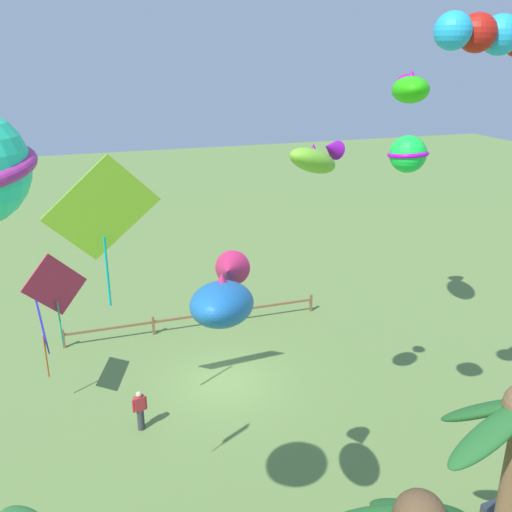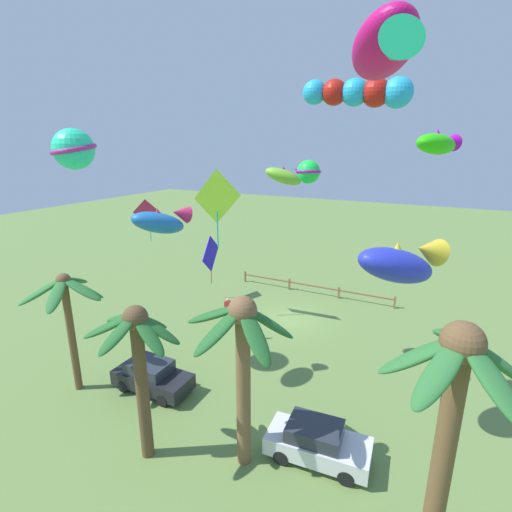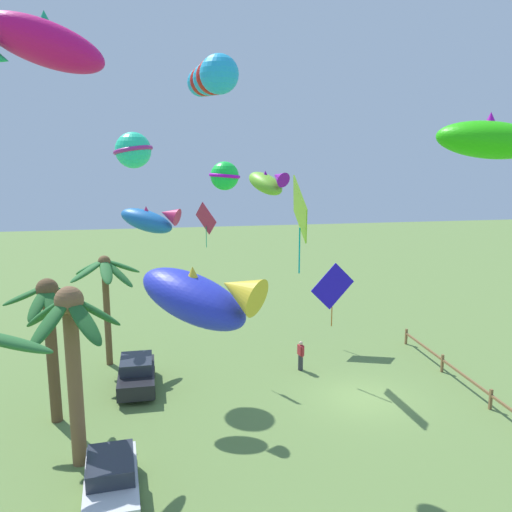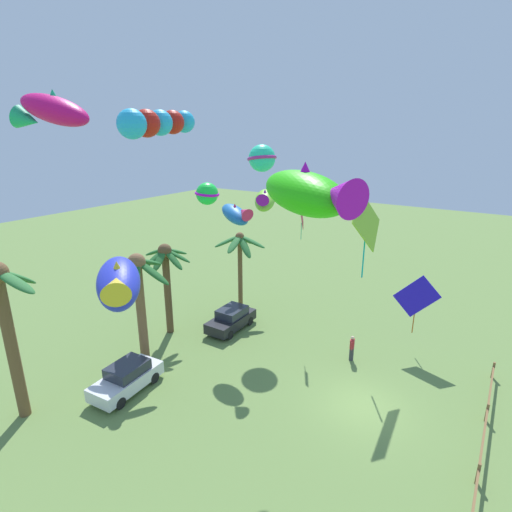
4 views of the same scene
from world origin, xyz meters
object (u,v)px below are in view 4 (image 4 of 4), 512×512
Objects in this scene: kite_fish_0 at (309,192)px; kite_tube_4 at (157,123)px; palm_tree_2 at (139,285)px; kite_diamond_9 at (417,297)px; palm_tree_0 at (166,268)px; kite_diamond_5 at (366,223)px; kite_diamond_6 at (302,217)px; parked_car_1 at (127,378)px; parked_car_0 at (231,319)px; kite_fish_2 at (51,111)px; kite_ball_7 at (262,158)px; palm_tree_3 at (4,309)px; kite_fish_8 at (236,214)px; palm_tree_1 at (240,249)px; kite_fish_3 at (265,199)px; spectator_0 at (352,348)px; kite_ball_1 at (207,194)px.

kite_tube_4 is at bearing 72.43° from kite_fish_0.
kite_diamond_9 is (9.98, -12.95, -1.28)m from palm_tree_2.
palm_tree_0 is 1.22× the size of kite_diamond_5.
kite_tube_4 reaches higher than kite_diamond_6.
kite_diamond_9 is (12.44, -11.58, 2.86)m from parked_car_1.
kite_fish_2 is at bearing 171.76° from parked_car_0.
palm_tree_2 is 2.80× the size of kite_diamond_6.
kite_ball_7 is (6.32, -3.37, 6.80)m from palm_tree_0.
kite_tube_4 reaches higher than kite_diamond_9.
palm_tree_3 is at bearing 140.45° from kite_diamond_5.
kite_fish_8 is at bearing 113.12° from kite_diamond_9.
palm_tree_1 is 1.53× the size of parked_car_0.
palm_tree_0 is at bearing 114.34° from kite_diamond_9.
kite_fish_8 is (8.09, -1.38, 7.58)m from parked_car_1.
kite_fish_2 is at bearing 85.77° from kite_fish_0.
parked_car_1 is 0.79× the size of kite_diamond_5.
kite_fish_3 is 7.93m from kite_diamond_6.
kite_tube_4 is at bearing 149.61° from spectator_0.
kite_diamond_5 is at bearing -1.92° from spectator_0.
palm_tree_2 is 2.42× the size of kite_ball_7.
kite_ball_1 is (-6.36, -3.65, 9.75)m from parked_car_0.
parked_car_0 is at bearing -51.02° from palm_tree_0.
kite_tube_4 is at bearing 146.68° from kite_diamond_9.
parked_car_1 is at bearing 124.04° from kite_fish_3.
palm_tree_2 is 1.72× the size of parked_car_0.
kite_ball_7 is at bearing -2.71° from parked_car_1.
kite_ball_7 reaches higher than kite_ball_1.
kite_fish_8 reaches higher than spectator_0.
parked_car_0 is at bearing 178.09° from kite_ball_7.
kite_fish_2 reaches higher than kite_ball_7.
palm_tree_3 is at bearing 166.05° from parked_car_0.
kite_ball_1 is 3.67m from kite_tube_4.
kite_diamond_9 is at bearing -40.89° from palm_tree_3.
parked_car_0 is 7.65m from kite_fish_8.
kite_fish_3 is at bearing -45.68° from kite_ball_1.
palm_tree_2 is at bearing -157.80° from palm_tree_0.
kite_fish_0 is (-14.26, -12.40, 6.95)m from palm_tree_1.
kite_diamond_5 is at bearing -26.09° from kite_fish_3.
kite_diamond_9 is at bearing -42.94° from parked_car_1.
spectator_0 is 11.13m from kite_fish_3.
kite_tube_4 reaches higher than palm_tree_2.
parked_car_0 is 8.58m from parked_car_1.
palm_tree_0 is at bearing 61.58° from kite_ball_1.
palm_tree_0 is 12.04m from kite_fish_2.
parked_car_1 is at bearing -34.39° from kite_fish_2.
kite_fish_2 is (2.56, -1.67, 8.37)m from palm_tree_3.
kite_ball_1 is at bearing -150.15° from parked_car_0.
kite_fish_8 reaches higher than kite_diamond_9.
spectator_0 reaches higher than parked_car_0.
kite_tube_4 is 12.39m from kite_diamond_5.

